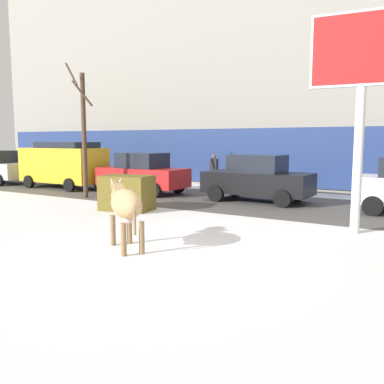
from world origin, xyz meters
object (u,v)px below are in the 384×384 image
cow_tan (125,205)px  car_black_sedan (257,179)px  car_red_sedan (142,173)px  billboard (363,63)px  car_yellow_van (64,163)px  dumpster (127,193)px  pedestrian_near_billboard (214,172)px  bare_tree_left_lot (83,132)px

cow_tan → car_black_sedan: size_ratio=0.42×
car_red_sedan → car_black_sedan: same height
billboard → car_yellow_van: size_ratio=1.20×
dumpster → cow_tan: bearing=-49.9°
car_black_sedan → pedestrian_near_billboard: bearing=143.4°
cow_tan → pedestrian_near_billboard: size_ratio=1.04×
car_red_sedan → car_yellow_van: bearing=-174.9°
car_red_sedan → cow_tan: bearing=-53.8°
cow_tan → bare_tree_left_lot: (-6.92, 5.47, 1.77)m
cow_tan → billboard: 6.78m
dumpster → bare_tree_left_lot: bearing=157.2°
car_black_sedan → pedestrian_near_billboard: 4.05m
bare_tree_left_lot → dumpster: 4.43m
billboard → car_black_sedan: bearing=138.2°
pedestrian_near_billboard → car_red_sedan: bearing=-129.6°
bare_tree_left_lot → dumpster: (3.57, -1.50, -2.16)m
pedestrian_near_billboard → car_yellow_van: bearing=-155.8°
car_yellow_van → pedestrian_near_billboard: (6.94, 3.13, -0.36)m
pedestrian_near_billboard → car_black_sedan: bearing=-36.6°
cow_tan → car_black_sedan: car_black_sedan is taller
cow_tan → bare_tree_left_lot: bare_tree_left_lot is taller
car_yellow_van → pedestrian_near_billboard: car_yellow_van is taller
cow_tan → dumpster: (-3.35, 3.98, -0.39)m
car_black_sedan → cow_tan: bearing=-87.9°
bare_tree_left_lot → dumpster: bearing=-22.8°
pedestrian_near_billboard → bare_tree_left_lot: bearing=-123.2°
car_black_sedan → dumpster: bearing=-125.8°
car_yellow_van → pedestrian_near_billboard: size_ratio=2.67×
billboard → car_red_sedan: bearing=159.9°
pedestrian_near_billboard → billboard: bearing=-39.7°
car_yellow_van → bare_tree_left_lot: 4.38m
bare_tree_left_lot → dumpster: bare_tree_left_lot is taller
dumpster → car_black_sedan: bearing=54.2°
car_yellow_van → bare_tree_left_lot: size_ratio=0.83×
cow_tan → car_yellow_van: (-10.50, 7.49, 0.25)m
car_yellow_van → dumpster: size_ratio=2.72×
pedestrian_near_billboard → bare_tree_left_lot: (-3.37, -5.15, 1.88)m
car_yellow_van → bare_tree_left_lot: bare_tree_left_lot is taller
billboard → car_red_sedan: size_ratio=1.32×
car_red_sedan → dumpster: car_red_sedan is taller
car_black_sedan → pedestrian_near_billboard: car_black_sedan is taller
billboard → dumpster: size_ratio=3.27×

